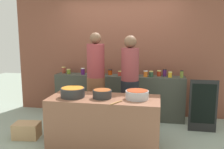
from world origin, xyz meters
TOP-DOWN VIEW (x-y plane):
  - ground at (0.00, 0.00)m, footprint 12.00×12.00m
  - storefront_wall at (0.00, 1.45)m, footprint 4.80×0.12m
  - display_shelf at (0.00, 1.10)m, footprint 2.70×0.36m
  - prep_table at (0.00, -0.30)m, footprint 1.70×0.70m
  - preserve_jar_0 at (-1.23, 1.16)m, footprint 0.09×0.09m
  - preserve_jar_1 at (-1.10, 1.11)m, footprint 0.08×0.08m
  - preserve_jar_2 at (-0.76, 1.06)m, footprint 0.08×0.08m
  - preserve_jar_3 at (-0.60, 1.13)m, footprint 0.09×0.09m
  - preserve_jar_4 at (-0.35, 1.17)m, footprint 0.08×0.08m
  - preserve_jar_5 at (-0.19, 1.13)m, footprint 0.09×0.09m
  - preserve_jar_6 at (0.03, 1.05)m, footprint 0.07×0.07m
  - preserve_jar_7 at (0.22, 1.16)m, footprint 0.08×0.08m
  - preserve_jar_8 at (0.37, 1.11)m, footprint 0.07×0.07m
  - preserve_jar_9 at (0.56, 1.05)m, footprint 0.08×0.08m
  - preserve_jar_10 at (0.67, 1.04)m, footprint 0.09×0.09m
  - preserve_jar_11 at (0.82, 1.16)m, footprint 0.09×0.09m
  - preserve_jar_12 at (0.93, 1.17)m, footprint 0.08×0.08m
  - preserve_jar_13 at (1.04, 1.07)m, footprint 0.08×0.08m
  - preserve_jar_14 at (1.26, 1.08)m, footprint 0.07×0.07m
  - cooking_pot_left at (-0.48, -0.36)m, footprint 0.37×0.37m
  - cooking_pot_center at (-0.02, -0.34)m, footprint 0.29×0.29m
  - cooking_pot_right at (0.50, -0.28)m, footprint 0.35×0.35m
  - wooden_spoon at (0.23, -0.57)m, footprint 0.14×0.23m
  - cook_with_tongs at (-0.31, 0.41)m, footprint 0.33×0.33m
  - cook_in_cap at (0.31, 0.43)m, footprint 0.33×0.33m
  - bread_crate at (-1.38, -0.22)m, footprint 0.46×0.35m
  - chalkboard_sign at (1.62, 0.62)m, footprint 0.49×0.05m

SIDE VIEW (x-z plane):
  - ground at x=0.00m, z-range 0.00..0.00m
  - bread_crate at x=-1.38m, z-range 0.00..0.26m
  - prep_table at x=0.00m, z-range 0.00..0.80m
  - display_shelf at x=0.00m, z-range 0.00..0.91m
  - chalkboard_sign at x=1.62m, z-range 0.01..0.96m
  - cook_in_cap at x=0.31m, z-range -0.07..1.67m
  - wooden_spoon at x=0.23m, z-range 0.80..0.82m
  - cook_with_tongs at x=-0.31m, z-range -0.07..1.71m
  - cooking_pot_center at x=-0.02m, z-range 0.80..0.93m
  - cooking_pot_right at x=0.50m, z-range 0.80..0.93m
  - cooking_pot_left at x=-0.48m, z-range 0.80..0.95m
  - preserve_jar_1 at x=-1.10m, z-range 0.91..1.01m
  - preserve_jar_6 at x=0.03m, z-range 0.91..1.01m
  - preserve_jar_5 at x=-0.19m, z-range 0.91..1.02m
  - preserve_jar_13 at x=1.04m, z-range 0.91..1.02m
  - preserve_jar_3 at x=-0.60m, z-range 0.91..1.02m
  - preserve_jar_11 at x=0.82m, z-range 0.91..1.02m
  - preserve_jar_10 at x=0.67m, z-range 0.91..1.02m
  - preserve_jar_7 at x=0.22m, z-range 0.91..1.03m
  - preserve_jar_8 at x=0.37m, z-range 0.91..1.03m
  - preserve_jar_9 at x=0.56m, z-range 0.91..1.03m
  - preserve_jar_2 at x=-0.76m, z-range 0.91..1.04m
  - preserve_jar_0 at x=-1.23m, z-range 0.91..1.04m
  - preserve_jar_14 at x=1.26m, z-range 0.91..1.05m
  - preserve_jar_4 at x=-0.35m, z-range 0.91..1.05m
  - preserve_jar_12 at x=0.93m, z-range 0.91..1.05m
  - storefront_wall at x=0.00m, z-range 0.00..3.00m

